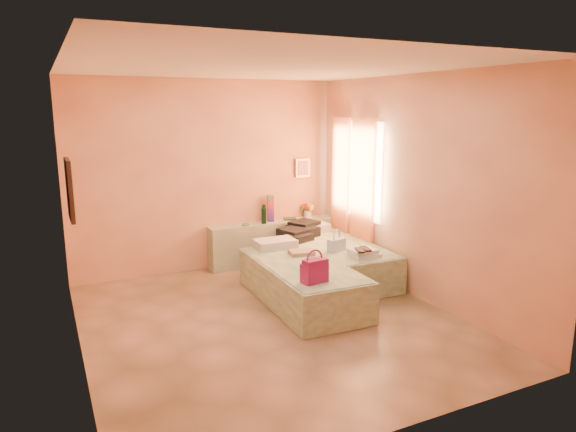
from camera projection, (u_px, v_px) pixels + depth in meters
name	position (u px, v px, depth m)	size (l,w,h in m)	color
ground	(271.00, 322.00, 5.84)	(4.50, 4.50, 0.00)	tan
room_walls	(266.00, 160.00, 6.05)	(4.02, 4.51, 2.81)	#F7BC84
headboard_ledge	(273.00, 242.00, 8.04)	(2.05, 0.30, 0.65)	#AABA98
bed_left	(302.00, 283.00, 6.39)	(0.90, 2.00, 0.50)	beige
bed_right	(337.00, 260.00, 7.35)	(0.90, 2.00, 0.50)	beige
water_bottle	(264.00, 215.00, 7.82)	(0.08, 0.08, 0.28)	#12311E
rainbow_box	(271.00, 208.00, 7.96)	(0.09, 0.09, 0.41)	#95125B
small_dish	(246.00, 225.00, 7.71)	(0.12, 0.12, 0.03)	#539873
green_book	(290.00, 219.00, 8.11)	(0.19, 0.14, 0.03)	#244430
flower_vase	(308.00, 209.00, 8.28)	(0.22, 0.22, 0.29)	silver
magenta_handbag	(314.00, 270.00, 5.64)	(0.28, 0.16, 0.27)	#95125B
khaki_garment	(301.00, 252.00, 6.73)	(0.31, 0.25, 0.05)	tan
clothes_pile	(302.00, 231.00, 7.65)	(0.60, 0.60, 0.18)	black
blue_handbag	(336.00, 245.00, 6.88)	(0.27, 0.11, 0.17)	#41649C
towel_stack	(365.00, 253.00, 6.63)	(0.35, 0.30, 0.10)	silver
sandal_pair	(363.00, 250.00, 6.55)	(0.17, 0.23, 0.02)	black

